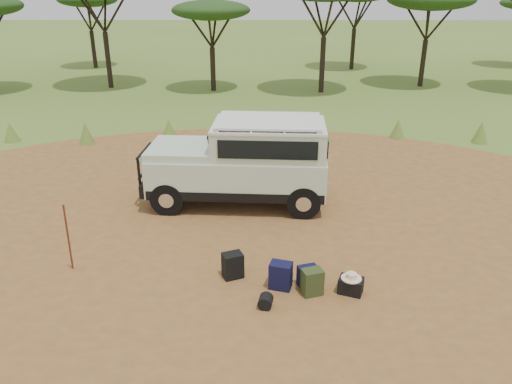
{
  "coord_description": "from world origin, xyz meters",
  "views": [
    {
      "loc": [
        0.53,
        -9.86,
        5.8
      ],
      "look_at": [
        0.47,
        1.33,
        1.0
      ],
      "focal_mm": 35.0,
      "sensor_mm": 36.0,
      "label": 1
    }
  ],
  "objects_px": {
    "backpack_black": "(233,265)",
    "safari_vehicle": "(244,164)",
    "backpack_olive": "(312,282)",
    "duffel_navy": "(308,277)",
    "walking_staff": "(68,238)",
    "hard_case": "(351,286)",
    "backpack_navy": "(281,276)"
  },
  "relations": [
    {
      "from": "backpack_black",
      "to": "backpack_olive",
      "type": "relative_size",
      "value": 1.01
    },
    {
      "from": "duffel_navy",
      "to": "hard_case",
      "type": "xyz_separation_m",
      "value": [
        0.83,
        -0.23,
        -0.06
      ]
    },
    {
      "from": "safari_vehicle",
      "to": "hard_case",
      "type": "relative_size",
      "value": 10.78
    },
    {
      "from": "backpack_black",
      "to": "backpack_navy",
      "type": "bearing_deg",
      "value": -44.14
    },
    {
      "from": "safari_vehicle",
      "to": "backpack_black",
      "type": "distance_m",
      "value": 3.9
    },
    {
      "from": "backpack_navy",
      "to": "backpack_black",
      "type": "bearing_deg",
      "value": 174.49
    },
    {
      "from": "safari_vehicle",
      "to": "hard_case",
      "type": "bearing_deg",
      "value": -59.43
    },
    {
      "from": "safari_vehicle",
      "to": "backpack_navy",
      "type": "xyz_separation_m",
      "value": [
        0.86,
        -4.19,
        -0.87
      ]
    },
    {
      "from": "walking_staff",
      "to": "hard_case",
      "type": "relative_size",
      "value": 3.55
    },
    {
      "from": "safari_vehicle",
      "to": "walking_staff",
      "type": "xyz_separation_m",
      "value": [
        -3.56,
        -3.62,
        -0.33
      ]
    },
    {
      "from": "backpack_black",
      "to": "safari_vehicle",
      "type": "bearing_deg",
      "value": 65.65
    },
    {
      "from": "safari_vehicle",
      "to": "duffel_navy",
      "type": "distance_m",
      "value": 4.47
    },
    {
      "from": "backpack_black",
      "to": "duffel_navy",
      "type": "height_order",
      "value": "backpack_black"
    },
    {
      "from": "safari_vehicle",
      "to": "backpack_black",
      "type": "relative_size",
      "value": 9.07
    },
    {
      "from": "walking_staff",
      "to": "backpack_navy",
      "type": "bearing_deg",
      "value": -34.3
    },
    {
      "from": "safari_vehicle",
      "to": "hard_case",
      "type": "distance_m",
      "value": 5.01
    },
    {
      "from": "backpack_olive",
      "to": "duffel_navy",
      "type": "xyz_separation_m",
      "value": [
        -0.05,
        0.28,
        -0.05
      ]
    },
    {
      "from": "safari_vehicle",
      "to": "walking_staff",
      "type": "distance_m",
      "value": 5.09
    },
    {
      "from": "backpack_navy",
      "to": "hard_case",
      "type": "xyz_separation_m",
      "value": [
        1.39,
        -0.17,
        -0.12
      ]
    },
    {
      "from": "safari_vehicle",
      "to": "backpack_navy",
      "type": "height_order",
      "value": "safari_vehicle"
    },
    {
      "from": "walking_staff",
      "to": "hard_case",
      "type": "bearing_deg",
      "value": -34.21
    },
    {
      "from": "safari_vehicle",
      "to": "backpack_olive",
      "type": "distance_m",
      "value": 4.73
    },
    {
      "from": "duffel_navy",
      "to": "hard_case",
      "type": "height_order",
      "value": "duffel_navy"
    },
    {
      "from": "duffel_navy",
      "to": "walking_staff",
      "type": "bearing_deg",
      "value": 156.32
    },
    {
      "from": "walking_staff",
      "to": "backpack_navy",
      "type": "distance_m",
      "value": 4.49
    },
    {
      "from": "duffel_navy",
      "to": "hard_case",
      "type": "bearing_deg",
      "value": -33.57
    },
    {
      "from": "backpack_black",
      "to": "backpack_navy",
      "type": "relative_size",
      "value": 0.98
    },
    {
      "from": "walking_staff",
      "to": "duffel_navy",
      "type": "xyz_separation_m",
      "value": [
        4.98,
        -0.51,
        -0.6
      ]
    },
    {
      "from": "backpack_navy",
      "to": "duffel_navy",
      "type": "relative_size",
      "value": 1.29
    },
    {
      "from": "walking_staff",
      "to": "hard_case",
      "type": "height_order",
      "value": "walking_staff"
    },
    {
      "from": "backpack_black",
      "to": "backpack_navy",
      "type": "height_order",
      "value": "backpack_navy"
    },
    {
      "from": "walking_staff",
      "to": "backpack_navy",
      "type": "height_order",
      "value": "walking_staff"
    }
  ]
}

